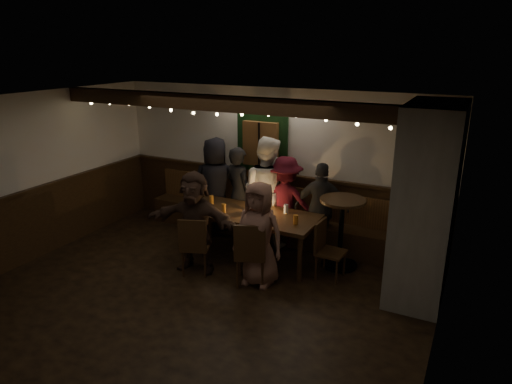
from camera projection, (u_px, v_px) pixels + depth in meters
The scene contains 13 objects.
room at pixel (309, 203), 6.64m from camera, with size 6.02×5.01×2.62m.
dining_table at pixel (250, 217), 7.15m from camera, with size 2.14×0.92×0.93m.
chair_near_left at pixel (194, 243), 6.66m from camera, with size 0.53×0.53×0.90m.
chair_near_right at pixel (250, 251), 6.33m from camera, with size 0.56×0.56×0.96m.
chair_end at pixel (326, 246), 6.62m from camera, with size 0.41×0.41×0.86m.
high_top at pixel (341, 224), 6.88m from camera, with size 0.68×0.68×1.09m.
person_a at pixel (216, 186), 8.13m from camera, with size 0.85×0.55×1.74m, color black.
person_b at pixel (239, 193), 7.90m from camera, with size 0.60×0.39×1.63m, color black.
person_c at pixel (266, 191), 7.67m from camera, with size 0.90×0.70×1.85m, color white.
person_d at pixel (285, 202), 7.57m from camera, with size 1.00×0.58×1.55m, color #3B0A15.
person_e at pixel (321, 208), 7.36m from camera, with size 0.88×0.37×1.51m, color #27282A.
person_f at pixel (195, 222), 6.75m from camera, with size 1.43×0.46×1.54m, color #35241D.
person_g at pixel (259, 234), 6.35m from camera, with size 0.74×0.48×1.51m, color #875D50.
Camera 1 is at (3.19, -4.53, 3.27)m, focal length 32.00 mm.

